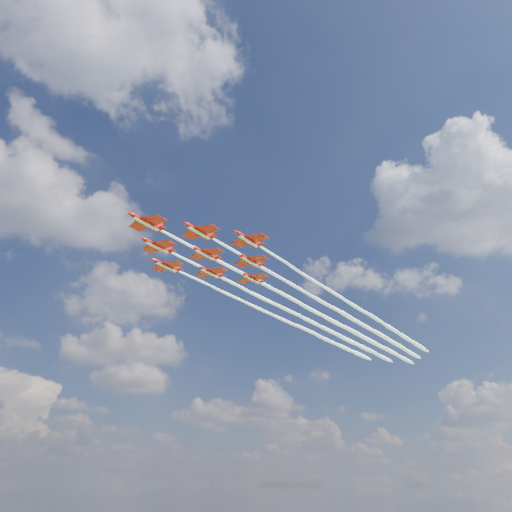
{
  "coord_description": "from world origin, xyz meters",
  "views": [
    {
      "loc": [
        -33.99,
        -111.19,
        24.04
      ],
      "look_at": [
        12.76,
        -3.77,
        77.95
      ],
      "focal_mm": 35.0,
      "sensor_mm": 36.0,
      "label": 1
    }
  ],
  "objects": [
    {
      "name": "jet_row2_port",
      "position": [
        50.07,
        18.84,
        75.72
      ],
      "size": [
        118.96,
        73.88,
        2.57
      ],
      "rotation": [
        0.0,
        0.0,
        0.55
      ],
      "color": "#BB100A"
    },
    {
      "name": "jet_row2_starb",
      "position": [
        43.26,
        30.04,
        75.72
      ],
      "size": [
        118.96,
        73.88,
        2.57
      ],
      "rotation": [
        0.0,
        0.0,
        0.55
      ],
      "color": "#BB100A"
    },
    {
      "name": "jet_tail",
      "position": [
        71.73,
        39.67,
        75.72
      ],
      "size": [
        118.96,
        73.88,
        2.57
      ],
      "rotation": [
        0.0,
        0.0,
        0.55
      ],
      "color": "#BB100A"
    },
    {
      "name": "jet_row4_starb",
      "position": [
        59.97,
        40.19,
        75.72
      ],
      "size": [
        118.96,
        73.88,
        2.57
      ],
      "rotation": [
        0.0,
        0.0,
        0.55
      ],
      "color": "#BB100A"
    },
    {
      "name": "jet_lead",
      "position": [
        38.31,
        19.37,
        75.72
      ],
      "size": [
        118.96,
        73.88,
        2.57
      ],
      "rotation": [
        0.0,
        0.0,
        0.55
      ],
      "color": "#BB100A"
    },
    {
      "name": "jet_row3_starb",
      "position": [
        48.22,
        40.72,
        75.72
      ],
      "size": [
        118.96,
        73.88,
        2.57
      ],
      "rotation": [
        0.0,
        0.0,
        0.55
      ],
      "color": "#BB100A"
    },
    {
      "name": "jet_row3_port",
      "position": [
        61.82,
        18.32,
        75.72
      ],
      "size": [
        118.96,
        73.88,
        2.57
      ],
      "rotation": [
        0.0,
        0.0,
        0.55
      ],
      "color": "#BB100A"
    },
    {
      "name": "jet_row4_port",
      "position": [
        66.78,
        28.99,
        75.72
      ],
      "size": [
        118.96,
        73.88,
        2.57
      ],
      "rotation": [
        0.0,
        0.0,
        0.55
      ],
      "color": "#BB100A"
    },
    {
      "name": "jet_row3_centre",
      "position": [
        55.02,
        29.52,
        75.72
      ],
      "size": [
        118.96,
        73.88,
        2.57
      ],
      "rotation": [
        0.0,
        0.0,
        0.55
      ],
      "color": "#BB100A"
    }
  ]
}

